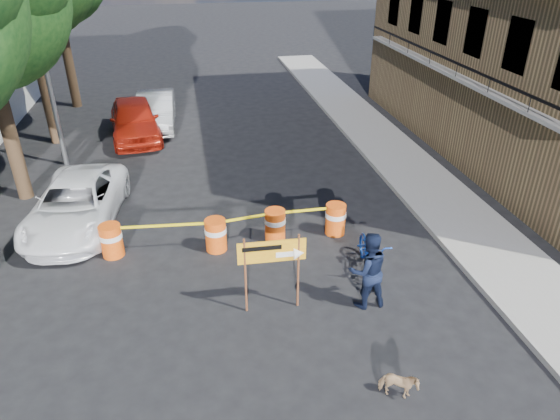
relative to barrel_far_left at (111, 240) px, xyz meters
name	(u,v)px	position (x,y,z in m)	size (l,w,h in m)	color
ground	(270,311)	(3.68, -2.97, -0.47)	(120.00, 120.00, 0.00)	black
sidewalk_east	(416,176)	(9.88, 3.03, -0.40)	(2.40, 40.00, 0.15)	gray
streetlamp	(42,41)	(-2.26, 6.53, 3.90)	(1.25, 0.18, 8.00)	gray
barrel_far_left	(111,240)	(0.00, 0.00, 0.00)	(0.58, 0.58, 0.90)	#E5470D
barrel_mid_left	(216,234)	(2.69, -0.22, 0.00)	(0.58, 0.58, 0.90)	#E5470D
barrel_mid_right	(275,224)	(4.32, 0.00, 0.00)	(0.58, 0.58, 0.90)	#E5470D
barrel_far_right	(335,218)	(6.04, 0.00, 0.00)	(0.58, 0.58, 0.90)	#E5470D
detour_sign	(281,256)	(3.93, -2.90, 0.92)	(1.48, 0.28, 1.90)	#592D19
pedestrian	(368,270)	(5.84, -3.13, 0.46)	(0.90, 0.70, 1.86)	black
bicycle	(372,238)	(6.36, -1.94, 0.52)	(0.69, 1.04, 1.99)	#1641B4
dog	(398,385)	(5.54, -5.76, -0.18)	(0.32, 0.70, 0.59)	tan
suv_white	(76,204)	(-1.12, 1.85, 0.20)	(2.23, 4.84, 1.35)	white
sedan_red	(135,119)	(0.06, 8.93, 0.33)	(1.89, 4.70, 1.60)	maroon
sedan_silver	(156,111)	(0.88, 10.19, 0.26)	(1.54, 4.41, 1.45)	#A7AAAF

